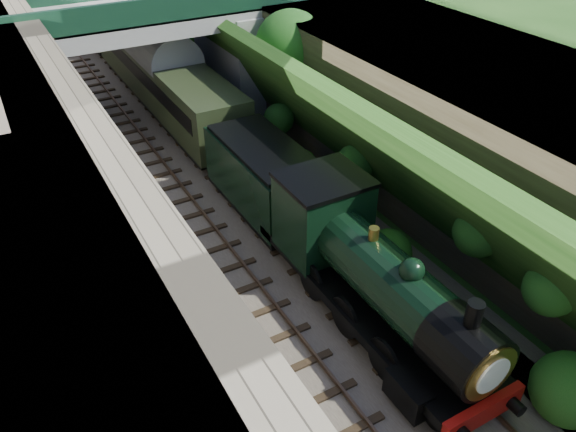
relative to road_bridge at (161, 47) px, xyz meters
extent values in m
cube|color=#473F38|center=(-0.94, -4.00, -3.98)|extent=(10.00, 90.00, 0.20)
cube|color=#756B56|center=(-6.44, -4.00, -0.58)|extent=(1.00, 90.00, 7.00)
cube|color=#262628|center=(8.56, -4.00, -0.95)|extent=(8.00, 90.00, 6.25)
cube|color=#1E4714|center=(4.06, -4.00, -1.38)|extent=(4.02, 90.00, 6.36)
sphere|color=#194C14|center=(2.85, -24.23, -3.14)|extent=(2.10, 2.10, 2.10)
sphere|color=#194C14|center=(3.86, -22.27, -1.49)|extent=(1.60, 1.60, 1.60)
sphere|color=#194C14|center=(3.95, -19.32, -1.35)|extent=(1.67, 1.67, 1.67)
sphere|color=#194C14|center=(2.63, -16.63, -3.49)|extent=(1.79, 1.79, 1.79)
sphere|color=#194C14|center=(3.65, -12.84, -1.84)|extent=(1.61, 1.61, 1.61)
sphere|color=#194C14|center=(2.82, -9.90, -3.19)|extent=(1.63, 1.63, 1.63)
sphere|color=#194C14|center=(3.41, -6.75, -2.22)|extent=(1.52, 1.52, 1.52)
sphere|color=#194C14|center=(5.22, -3.96, 0.71)|extent=(1.44, 1.44, 1.44)
sphere|color=#194C14|center=(4.61, -1.18, -0.28)|extent=(1.61, 1.61, 1.61)
sphere|color=#194C14|center=(5.26, 1.17, 0.79)|extent=(1.83, 1.83, 1.83)
sphere|color=#194C14|center=(3.94, 4.78, -1.37)|extent=(1.23, 1.23, 1.23)
sphere|color=#194C14|center=(3.10, 8.52, -2.73)|extent=(1.62, 1.62, 1.62)
sphere|color=#194C14|center=(3.99, 13.17, -1.28)|extent=(2.03, 2.03, 2.03)
sphere|color=#194C14|center=(3.00, 17.68, -2.89)|extent=(2.17, 2.17, 2.17)
cube|color=black|center=(-2.94, -4.00, -3.84)|extent=(2.50, 90.00, 0.07)
cube|color=brown|center=(-3.66, -4.00, -3.75)|extent=(0.08, 90.00, 0.14)
cube|color=brown|center=(-2.23, -4.00, -3.75)|extent=(0.08, 90.00, 0.14)
cube|color=black|center=(0.26, -4.00, -3.84)|extent=(2.50, 90.00, 0.07)
cube|color=brown|center=(-0.46, -4.00, -3.75)|extent=(0.08, 90.00, 0.14)
cube|color=brown|center=(0.97, -4.00, -3.75)|extent=(0.08, 90.00, 0.14)
cube|color=gray|center=(-0.44, 0.00, 1.62)|extent=(16.00, 6.00, 0.90)
cube|color=#153B26|center=(-0.44, -2.85, 2.57)|extent=(16.00, 0.30, 1.20)
cube|color=gray|center=(-6.44, 0.00, -1.23)|extent=(1.40, 6.40, 5.70)
cube|color=gray|center=(4.26, 0.00, -1.23)|extent=(2.40, 6.40, 5.70)
cylinder|color=black|center=(4.86, -5.39, -1.88)|extent=(0.30, 0.30, 4.40)
sphere|color=#194C14|center=(4.86, -5.39, 0.72)|extent=(3.60, 3.60, 3.60)
sphere|color=#194C14|center=(5.36, -4.59, 0.12)|extent=(2.40, 2.40, 2.40)
cube|color=black|center=(0.26, -19.51, -3.58)|extent=(2.40, 8.40, 0.60)
cube|color=black|center=(0.26, -18.51, -3.03)|extent=(2.70, 10.00, 0.35)
cube|color=maroon|center=(0.26, -23.61, -3.13)|extent=(2.70, 0.25, 0.70)
cylinder|color=black|center=(0.26, -19.31, -1.73)|extent=(1.90, 5.60, 1.90)
cylinder|color=black|center=(0.26, -22.61, -1.73)|extent=(1.96, 1.80, 1.96)
cylinder|color=white|center=(0.26, -23.59, -1.73)|extent=(1.10, 0.05, 1.10)
cylinder|color=black|center=(0.26, -22.61, -0.53)|extent=(0.44, 0.44, 0.90)
sphere|color=black|center=(0.26, -20.31, -0.73)|extent=(0.76, 0.76, 0.76)
cylinder|color=#A57F33|center=(0.26, -18.51, -0.63)|extent=(0.32, 0.32, 0.50)
cube|color=black|center=(0.26, -15.71, -1.58)|extent=(2.75, 2.40, 2.80)
cube|color=black|center=(0.26, -15.71, -0.13)|extent=(2.85, 2.50, 0.15)
cube|color=black|center=(-0.99, -22.11, -3.23)|extent=(0.60, 1.40, 0.90)
cube|color=black|center=(1.51, -22.11, -3.23)|extent=(0.60, 1.40, 0.90)
cube|color=black|center=(0.26, -11.31, -3.63)|extent=(2.30, 6.00, 0.50)
cube|color=black|center=(0.26, -11.31, -3.38)|extent=(2.60, 6.00, 0.50)
cube|color=black|center=(0.26, -11.31, -2.18)|extent=(2.70, 6.00, 2.40)
cube|color=black|center=(0.26, -11.31, -0.93)|extent=(2.50, 5.60, 0.20)
cube|color=black|center=(0.26, 1.29, -3.68)|extent=(2.30, 17.00, 0.40)
cube|color=black|center=(0.26, 1.29, -3.43)|extent=(2.50, 17.00, 0.50)
cube|color=black|center=(0.26, 1.29, -1.93)|extent=(2.80, 18.00, 2.70)
cube|color=slate|center=(0.26, 1.29, -0.43)|extent=(2.90, 18.00, 0.50)
cube|color=black|center=(0.26, 20.09, -3.68)|extent=(2.30, 17.00, 0.40)
cube|color=black|center=(0.26, 20.09, -3.43)|extent=(2.50, 17.00, 0.50)
cube|color=black|center=(0.26, 20.09, -1.93)|extent=(2.80, 18.00, 2.70)
camera|label=1|loc=(-8.69, -29.11, 9.36)|focal=35.00mm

